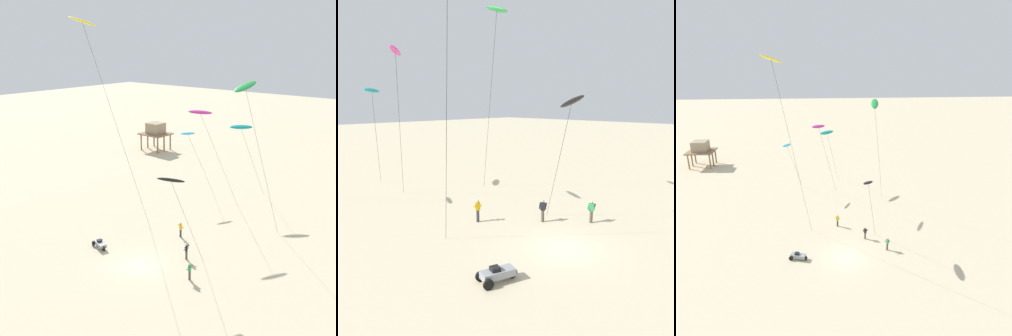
{
  "view_description": "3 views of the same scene",
  "coord_description": "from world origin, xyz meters",
  "views": [
    {
      "loc": [
        23.46,
        -24.17,
        20.01
      ],
      "look_at": [
        -1.18,
        5.76,
        7.95
      ],
      "focal_mm": 43.4,
      "sensor_mm": 36.0,
      "label": 1
    },
    {
      "loc": [
        -15.88,
        -10.84,
        8.57
      ],
      "look_at": [
        2.65,
        7.4,
        3.53
      ],
      "focal_mm": 36.15,
      "sensor_mm": 36.0,
      "label": 2
    },
    {
      "loc": [
        -2.32,
        -31.9,
        22.65
      ],
      "look_at": [
        0.31,
        7.09,
        8.41
      ],
      "focal_mm": 34.98,
      "sensor_mm": 36.0,
      "label": 3
    }
  ],
  "objects": [
    {
      "name": "ground_plane",
      "position": [
        0.0,
        0.0,
        0.0
      ],
      "size": [
        260.0,
        260.0,
        0.0
      ],
      "primitive_type": "plane",
      "color": "beige"
    },
    {
      "name": "kite_black",
      "position": [
        2.65,
        1.54,
        8.6
      ],
      "size": [
        2.52,
        4.35,
        9.2
      ],
      "color": "black",
      "rests_on": "ground"
    },
    {
      "name": "kite_magenta",
      "position": [
        -2.84,
        13.62,
        12.29
      ],
      "size": [
        3.84,
        6.41,
        12.79
      ],
      "color": "#D8339E",
      "rests_on": "ground"
    },
    {
      "name": "kite_teal",
      "position": [
        -1.6,
        20.88,
        9.67
      ],
      "size": [
        3.41,
        5.11,
        10.03
      ],
      "color": "teal",
      "rests_on": "ground"
    },
    {
      "name": "kite_green",
      "position": [
        4.53,
        10.31,
        15.93
      ],
      "size": [
        3.24,
        6.12,
        16.69
      ],
      "color": "green",
      "rests_on": "ground"
    },
    {
      "name": "kite_flyer_nearest",
      "position": [
        -0.56,
        7.12,
        0.89
      ],
      "size": [
        0.71,
        0.69,
        1.67
      ],
      "color": "#33333D",
      "rests_on": "ground"
    },
    {
      "name": "kite_flyer_middle",
      "position": [
        5.08,
        1.13,
        0.89
      ],
      "size": [
        0.65,
        0.67,
        1.67
      ],
      "color": "#4C4738",
      "rests_on": "ground"
    },
    {
      "name": "kite_flyer_furthest",
      "position": [
        2.76,
        3.75,
        0.89
      ],
      "size": [
        0.7,
        0.71,
        1.67
      ],
      "color": "#4C4738",
      "rests_on": "ground"
    },
    {
      "name": "beach_buggy",
      "position": [
        -5.44,
        0.05,
        0.43
      ],
      "size": [
        2.13,
        1.37,
        0.82
      ],
      "color": "gray",
      "rests_on": "ground"
    }
  ]
}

